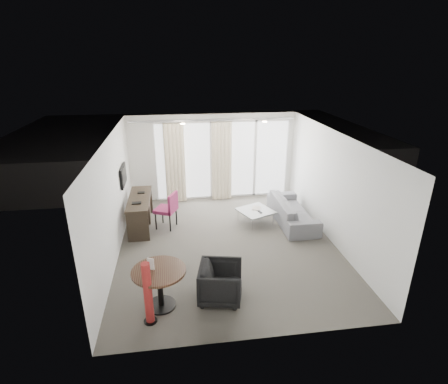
{
  "coord_description": "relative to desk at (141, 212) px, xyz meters",
  "views": [
    {
      "loc": [
        -1.1,
        -7.18,
        4.21
      ],
      "look_at": [
        0.0,
        0.6,
        1.1
      ],
      "focal_mm": 28.0,
      "sensor_mm": 36.0,
      "label": 1
    }
  ],
  "objects": [
    {
      "name": "tub_armchair",
      "position": [
        1.67,
        -3.19,
        -0.05
      ],
      "size": [
        0.91,
        0.89,
        0.7
      ],
      "primitive_type": "imported",
      "rotation": [
        0.0,
        0.0,
        1.36
      ],
      "color": "black",
      "rests_on": "floor"
    },
    {
      "name": "rattan_table",
      "position": [
        3.27,
        3.18,
        -0.15
      ],
      "size": [
        0.61,
        0.61,
        0.51
      ],
      "primitive_type": null,
      "rotation": [
        0.0,
        0.0,
        -0.22
      ],
      "color": "brown",
      "rests_on": "terrace_slab"
    },
    {
      "name": "window_panel",
      "position": [
        2.39,
        1.74,
        0.8
      ],
      "size": [
        4.0,
        0.02,
        2.38
      ],
      "primitive_type": null,
      "color": "white",
      "rests_on": "ground"
    },
    {
      "name": "curtain_left",
      "position": [
        0.94,
        1.58,
        0.8
      ],
      "size": [
        0.6,
        0.2,
        2.38
      ],
      "primitive_type": null,
      "color": "beige",
      "rests_on": "ground"
    },
    {
      "name": "downlight_a",
      "position": [
        1.19,
        0.36,
        2.19
      ],
      "size": [
        0.12,
        0.12,
        0.02
      ],
      "primitive_type": "cylinder",
      "color": "#FFE0B2",
      "rests_on": "ceiling"
    },
    {
      "name": "sofa",
      "position": [
        3.99,
        -0.27,
        -0.09
      ],
      "size": [
        0.84,
        2.15,
        0.63
      ],
      "primitive_type": "imported",
      "rotation": [
        0.0,
        0.0,
        1.57
      ],
      "color": "slate",
      "rests_on": "floor"
    },
    {
      "name": "wall_left",
      "position": [
        -0.41,
        -1.24,
        0.9
      ],
      "size": [
        0.0,
        6.0,
        2.6
      ],
      "primitive_type": "cube",
      "color": "silver",
      "rests_on": "ground"
    },
    {
      "name": "remote",
      "position": [
        3.08,
        -0.36,
        -0.04
      ],
      "size": [
        0.08,
        0.15,
        0.02
      ],
      "primitive_type": null,
      "rotation": [
        0.0,
        0.0,
        0.25
      ],
      "color": "black",
      "rests_on": "coffee_table"
    },
    {
      "name": "balustrade",
      "position": [
        2.39,
        4.71,
        0.1
      ],
      "size": [
        5.5,
        0.06,
        1.05
      ],
      "primitive_type": null,
      "color": "#B2B2B7",
      "rests_on": "terrace_slab"
    },
    {
      "name": "tv",
      "position": [
        -0.36,
        0.21,
        0.95
      ],
      "size": [
        0.05,
        0.8,
        0.5
      ],
      "primitive_type": null,
      "color": "black",
      "rests_on": "wall_left"
    },
    {
      "name": "desk",
      "position": [
        0.0,
        0.0,
        0.0
      ],
      "size": [
        0.54,
        1.72,
        0.81
      ],
      "primitive_type": null,
      "color": "black",
      "rests_on": "floor"
    },
    {
      "name": "wall_right",
      "position": [
        4.59,
        -1.24,
        0.9
      ],
      "size": [
        0.0,
        6.0,
        2.6
      ],
      "primitive_type": "cube",
      "color": "silver",
      "rests_on": "ground"
    },
    {
      "name": "desk_chair",
      "position": [
        0.65,
        -0.14,
        0.08
      ],
      "size": [
        0.68,
        0.67,
        0.97
      ],
      "primitive_type": null,
      "rotation": [
        0.0,
        0.0,
        -0.42
      ],
      "color": "#902552",
      "rests_on": "floor"
    },
    {
      "name": "rattan_chair_b",
      "position": [
        3.79,
        2.96,
        0.04
      ],
      "size": [
        0.78,
        0.78,
        0.88
      ],
      "primitive_type": null,
      "rotation": [
        0.0,
        0.0,
        -0.35
      ],
      "color": "brown",
      "rests_on": "terrace_slab"
    },
    {
      "name": "window_frame",
      "position": [
        2.39,
        1.73,
        0.8
      ],
      "size": [
        4.1,
        0.06,
        2.44
      ],
      "primitive_type": null,
      "color": "white",
      "rests_on": "ground"
    },
    {
      "name": "ceiling",
      "position": [
        2.09,
        -1.24,
        2.2
      ],
      "size": [
        5.0,
        6.0,
        0.0
      ],
      "primitive_type": "cube",
      "color": "white",
      "rests_on": "ground"
    },
    {
      "name": "downlight_b",
      "position": [
        3.29,
        0.36,
        2.19
      ],
      "size": [
        0.12,
        0.12,
        0.02
      ],
      "primitive_type": "cylinder",
      "color": "#FFE0B2",
      "rests_on": "ceiling"
    },
    {
      "name": "curtain_track",
      "position": [
        2.09,
        1.58,
        2.05
      ],
      "size": [
        4.8,
        0.04,
        0.04
      ],
      "primitive_type": null,
      "color": "#B2B2B7",
      "rests_on": "ceiling"
    },
    {
      "name": "round_table",
      "position": [
        0.59,
        -3.24,
        -0.03
      ],
      "size": [
        1.17,
        1.17,
        0.75
      ],
      "primitive_type": null,
      "rotation": [
        0.0,
        0.0,
        -0.29
      ],
      "color": "#3B2215",
      "rests_on": "floor"
    },
    {
      "name": "wall_front",
      "position": [
        2.09,
        -4.24,
        0.9
      ],
      "size": [
        5.0,
        0.0,
        2.6
      ],
      "primitive_type": "cube",
      "color": "silver",
      "rests_on": "ground"
    },
    {
      "name": "coffee_table",
      "position": [
        3.0,
        -0.22,
        -0.22
      ],
      "size": [
        1.06,
        1.06,
        0.36
      ],
      "primitive_type": null,
      "rotation": [
        0.0,
        0.0,
        0.41
      ],
      "color": "gray",
      "rests_on": "floor"
    },
    {
      "name": "menu_card",
      "position": [
        0.46,
        -3.2,
        0.32
      ],
      "size": [
        0.12,
        0.07,
        0.22
      ],
      "primitive_type": null,
      "rotation": [
        0.0,
        0.0,
        -0.42
      ],
      "color": "white",
      "rests_on": "round_table"
    },
    {
      "name": "floor",
      "position": [
        2.09,
        -1.24,
        -0.4
      ],
      "size": [
        5.0,
        6.0,
        0.0
      ],
      "primitive_type": "cube",
      "color": "#4E4A43",
      "rests_on": "ground"
    },
    {
      "name": "magazine",
      "position": [
        3.05,
        -0.1,
        -0.04
      ],
      "size": [
        0.28,
        0.31,
        0.01
      ],
      "primitive_type": null,
      "rotation": [
        0.0,
        0.0,
        -0.36
      ],
      "color": "gray",
      "rests_on": "coffee_table"
    },
    {
      "name": "terrace_slab",
      "position": [
        2.39,
        3.26,
        -0.46
      ],
      "size": [
        5.6,
        3.0,
        0.12
      ],
      "primitive_type": "cube",
      "color": "#4D4D50",
      "rests_on": "ground"
    },
    {
      "name": "red_lamp",
      "position": [
        0.42,
        -3.61,
        0.17
      ],
      "size": [
        0.26,
        0.26,
        1.14
      ],
      "primitive_type": "cylinder",
      "rotation": [
        0.0,
        0.0,
        -0.14
      ],
      "color": "maroon",
      "rests_on": "floor"
    },
    {
      "name": "curtain_right",
      "position": [
        2.34,
        1.58,
        0.8
      ],
      "size": [
        0.6,
        0.2,
        2.38
      ],
      "primitive_type": null,
      "color": "beige",
      "rests_on": "ground"
    },
    {
      "name": "rattan_chair_a",
      "position": [
        3.02,
        2.73,
        -0.03
      ],
      "size": [
        0.65,
        0.65,
        0.75
      ],
      "primitive_type": null,
      "rotation": [
        0.0,
        0.0,
        -0.33
      ],
      "color": "brown",
      "rests_on": "terrace_slab"
    }
  ]
}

